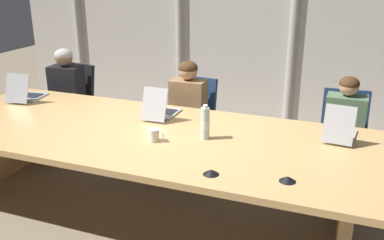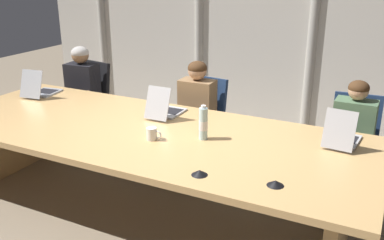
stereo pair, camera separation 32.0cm
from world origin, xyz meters
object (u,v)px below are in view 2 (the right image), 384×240
(office_chair_left_end, at_px, (88,111))
(water_bottle_primary, at_px, (203,124))
(person_center, at_px, (351,136))
(laptop_left_end, at_px, (41,90))
(person_left_mid, at_px, (193,109))
(coffee_mug_near, at_px, (152,134))
(office_chair_left_mid, at_px, (199,131))
(office_chair_center, at_px, (351,158))
(conference_mic_left_side, at_px, (275,183))
(conference_mic_middle, at_px, (200,172))
(laptop_center, at_px, (342,137))
(laptop_left_mid, at_px, (166,109))
(person_left_end, at_px, (79,90))

(office_chair_left_end, xyz_separation_m, water_bottle_primary, (2.07, -1.07, 0.52))
(person_center, height_order, water_bottle_primary, person_center)
(laptop_left_end, height_order, person_left_mid, person_left_mid)
(person_left_mid, distance_m, water_bottle_primary, 1.08)
(laptop_left_end, height_order, water_bottle_primary, laptop_left_end)
(laptop_left_end, xyz_separation_m, coffee_mug_near, (1.70, -0.54, -0.01))
(person_left_mid, xyz_separation_m, water_bottle_primary, (0.54, -0.91, 0.23))
(laptop_left_end, distance_m, office_chair_left_mid, 1.74)
(office_chair_center, height_order, conference_mic_left_side, office_chair_center)
(conference_mic_middle, bearing_deg, laptop_center, 51.59)
(laptop_center, bearing_deg, laptop_left_mid, 95.61)
(laptop_center, distance_m, person_left_mid, 1.63)
(person_left_end, relative_size, person_center, 1.05)
(office_chair_left_end, distance_m, person_left_end, 0.35)
(person_left_end, relative_size, person_left_mid, 1.02)
(person_left_mid, bearing_deg, office_chair_left_end, -97.36)
(person_center, xyz_separation_m, water_bottle_primary, (-1.01, -0.90, 0.25))
(laptop_left_mid, bearing_deg, office_chair_center, -65.68)
(laptop_center, relative_size, person_left_end, 0.36)
(office_chair_left_end, xyz_separation_m, person_left_mid, (1.53, -0.16, 0.29))
(coffee_mug_near, bearing_deg, water_bottle_primary, 28.59)
(laptop_center, distance_m, person_left_end, 3.08)
(office_chair_left_mid, bearing_deg, conference_mic_left_side, 46.36)
(person_left_mid, bearing_deg, water_bottle_primary, 29.21)
(laptop_left_end, xyz_separation_m, office_chair_left_end, (-0.02, 0.72, -0.45))
(conference_mic_middle, bearing_deg, person_left_end, 146.96)
(laptop_left_mid, bearing_deg, person_left_end, 69.65)
(conference_mic_left_side, bearing_deg, laptop_left_end, 163.25)
(office_chair_center, relative_size, conference_mic_middle, 8.32)
(office_chair_left_mid, bearing_deg, laptop_left_end, -57.07)
(person_center, bearing_deg, person_left_end, -88.84)
(laptop_left_end, relative_size, person_left_mid, 0.39)
(office_chair_center, distance_m, water_bottle_primary, 1.57)
(office_chair_left_mid, xyz_separation_m, person_center, (1.55, -0.16, 0.28))
(laptop_left_mid, height_order, water_bottle_primary, laptop_left_mid)
(office_chair_left_mid, distance_m, office_chair_center, 1.56)
(laptop_center, xyz_separation_m, person_left_end, (-3.03, 0.53, -0.14))
(laptop_left_mid, height_order, person_center, person_center)
(coffee_mug_near, bearing_deg, laptop_left_end, 162.45)
(office_chair_center, relative_size, person_left_mid, 0.81)
(office_chair_center, distance_m, person_left_mid, 1.59)
(person_left_mid, bearing_deg, conference_mic_left_side, 40.69)
(person_center, relative_size, coffee_mug_near, 8.55)
(laptop_left_mid, relative_size, office_chair_left_end, 0.45)
(office_chair_left_end, relative_size, coffee_mug_near, 7.21)
(laptop_left_mid, distance_m, person_left_end, 1.60)
(office_chair_left_mid, xyz_separation_m, person_left_mid, (0.00, -0.16, 0.30))
(laptop_left_end, height_order, laptop_center, laptop_center)
(office_chair_left_end, distance_m, person_center, 3.10)
(laptop_left_end, xyz_separation_m, office_chair_center, (3.07, 0.72, -0.46))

